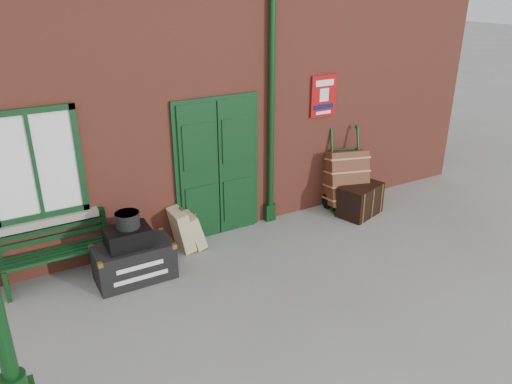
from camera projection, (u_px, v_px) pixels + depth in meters
ground at (282, 268)px, 7.22m from camera, size 80.00×80.00×0.00m
station_building at (183, 79)px, 9.16m from camera, size 10.30×4.30×4.36m
bench at (57, 250)px, 6.82m from camera, size 1.45×0.45×0.90m
houdini_trunk at (134, 262)px, 6.89m from camera, size 1.06×0.59×0.53m
strongbox at (128, 237)px, 6.71m from camera, size 0.58×0.43×0.26m
hatbox at (128, 220)px, 6.65m from camera, size 0.32×0.32×0.21m
suitcase_back at (181, 229)px, 7.62m from camera, size 0.30×0.46×0.67m
suitcase_front at (193, 230)px, 7.70m from camera, size 0.32×0.42×0.58m
porter_trolley at (345, 179)px, 8.94m from camera, size 0.88×0.92×1.44m
dark_trunk at (360, 200)px, 8.77m from camera, size 0.89×0.71×0.56m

